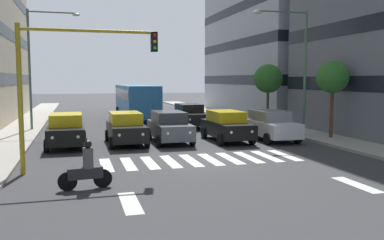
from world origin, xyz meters
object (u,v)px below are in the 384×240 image
object	(u,v)px
car_3	(126,128)
motorcycle_with_rider	(86,169)
car_4	(66,130)
traffic_light_gantry	(63,72)
street_tree_0	(333,78)
car_1	(227,126)
street_lamp_left	(297,59)
car_row2_0	(189,115)
car_2	(169,127)
street_lamp_right	(38,57)
bus_behind_traffic	(136,99)
street_tree_1	(268,79)
car_0	(270,125)

from	to	relation	value
car_3	motorcycle_with_rider	size ratio (longest dim) A/B	2.61
car_4	traffic_light_gantry	distance (m)	6.78
street_tree_0	car_3	bearing A→B (deg)	-7.62
car_1	traffic_light_gantry	world-z (taller)	traffic_light_gantry
car_1	street_lamp_left	xyz separation A→B (m)	(-4.53, -0.36, 3.85)
car_4	street_lamp_left	distance (m)	13.79
street_lamp_left	street_tree_0	size ratio (longest dim) A/B	1.68
car_3	motorcycle_with_rider	xyz separation A→B (m)	(2.29, 8.97, -0.24)
car_row2_0	motorcycle_with_rider	bearing A→B (deg)	63.83
car_2	street_lamp_right	bearing A→B (deg)	-45.05
car_1	bus_behind_traffic	world-z (taller)	bus_behind_traffic
car_1	motorcycle_with_rider	world-z (taller)	car_1
car_1	car_row2_0	xyz separation A→B (m)	(0.23, -7.15, 0.00)
car_3	bus_behind_traffic	xyz separation A→B (m)	(-2.41, -13.16, 0.97)
car_1	car_2	world-z (taller)	same
street_tree_1	car_3	bearing A→B (deg)	28.76
motorcycle_with_rider	street_lamp_left	bearing A→B (deg)	-144.57
car_1	street_lamp_left	world-z (taller)	street_lamp_left
motorcycle_with_rider	street_tree_0	world-z (taller)	street_tree_0
motorcycle_with_rider	traffic_light_gantry	xyz separation A→B (m)	(0.69, -2.73, 3.12)
street_lamp_right	traffic_light_gantry	bearing A→B (deg)	98.30
motorcycle_with_rider	street_tree_1	xyz separation A→B (m)	(-13.74, -15.25, 2.90)
car_0	car_row2_0	bearing A→B (deg)	-69.51
car_0	street_tree_0	distance (m)	4.48
bus_behind_traffic	street_lamp_left	size ratio (longest dim) A/B	1.41
traffic_light_gantry	street_tree_0	size ratio (longest dim) A/B	1.25
car_3	traffic_light_gantry	world-z (taller)	traffic_light_gantry
car_4	street_tree_0	distance (m)	15.07
street_lamp_right	street_tree_1	bearing A→B (deg)	176.32
street_tree_1	car_0	bearing A→B (deg)	65.25
street_lamp_right	street_lamp_left	bearing A→B (deg)	153.77
bus_behind_traffic	motorcycle_with_rider	world-z (taller)	bus_behind_traffic
motorcycle_with_rider	street_lamp_right	size ratio (longest dim) A/B	0.21
motorcycle_with_rider	street_tree_1	bearing A→B (deg)	-132.02
bus_behind_traffic	street_tree_1	world-z (taller)	street_tree_1
car_1	street_lamp_left	size ratio (longest dim) A/B	0.60
car_1	street_tree_1	bearing A→B (deg)	-130.77
car_3	street_tree_1	world-z (taller)	street_tree_1
street_tree_0	traffic_light_gantry	bearing A→B (deg)	17.68
car_3	traffic_light_gantry	xyz separation A→B (m)	(2.98, 6.23, 2.88)
street_tree_1	car_1	bearing A→B (deg)	49.23
car_1	motorcycle_with_rider	size ratio (longest dim) A/B	2.61
car_2	street_lamp_left	distance (m)	8.66
car_0	car_row2_0	size ratio (longest dim) A/B	1.00
car_0	car_4	world-z (taller)	same
car_3	car_4	size ratio (longest dim) A/B	1.00
car_0	street_lamp_right	world-z (taller)	street_lamp_right
car_2	car_row2_0	distance (m)	7.36
street_tree_0	car_4	bearing A→B (deg)	-5.71
car_row2_0	street_lamp_right	bearing A→B (deg)	-3.63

